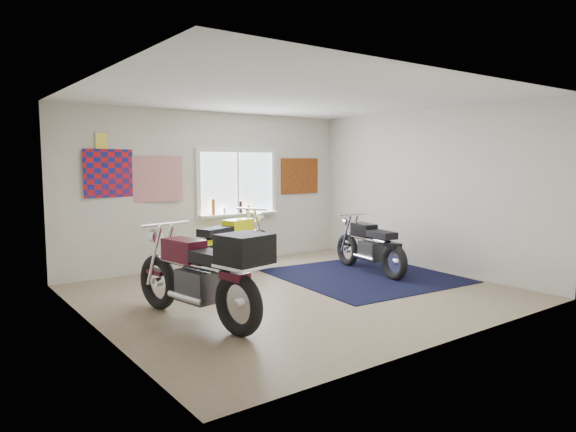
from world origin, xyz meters
TOP-DOWN VIEW (x-y plane):
  - ground at (0.00, 0.00)m, footprint 5.50×5.50m
  - room_shell at (0.00, 0.00)m, footprint 5.50×5.50m
  - navy_rug at (1.49, 0.18)m, footprint 2.70×2.79m
  - window_assembly at (0.50, 2.47)m, footprint 1.66×0.17m
  - oil_bottles at (0.24, 2.40)m, footprint 0.79×0.07m
  - flag_display at (-1.90, 2.48)m, footprint 1.60×0.10m
  - triumph_poster at (1.95, 2.48)m, footprint 0.90×0.03m
  - yellow_triumph at (-0.22, 1.49)m, footprint 2.03×0.89m
  - black_chrome_bike at (1.75, 0.33)m, footprint 0.57×1.85m
  - maroon_tourer at (-1.72, -0.52)m, footprint 0.88×2.18m

SIDE VIEW (x-z plane):
  - ground at x=0.00m, z-range 0.00..0.00m
  - navy_rug at x=1.49m, z-range 0.00..0.01m
  - black_chrome_bike at x=1.75m, z-range -0.06..0.89m
  - yellow_triumph at x=-0.22m, z-range -0.06..1.00m
  - maroon_tourer at x=-1.72m, z-range 0.02..1.13m
  - oil_bottles at x=0.24m, z-range 0.87..1.15m
  - window_assembly at x=0.50m, z-range 0.74..2.00m
  - triumph_poster at x=1.95m, z-range 1.20..1.90m
  - room_shell at x=0.00m, z-range -1.11..4.39m
  - flag_display at x=-1.90m, z-range 1.56..2.73m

